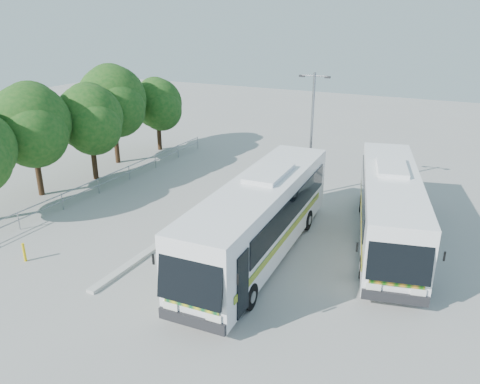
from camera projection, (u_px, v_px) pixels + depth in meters
The scene contains 11 objects.
ground at pixel (212, 245), 23.08m from camera, with size 100.00×100.00×0.00m, color gray.
kerb_divider at pixel (194, 220), 25.69m from camera, with size 0.40×16.00×0.15m, color #B2B2AD.
railing at pixel (109, 178), 30.35m from camera, with size 0.06×22.00×1.00m.
tree_far_b at pixel (31, 123), 27.92m from camera, with size 5.33×5.03×6.96m.
tree_far_c at pixel (90, 118), 30.91m from camera, with size 4.97×4.69×6.49m.
tree_far_d at pixel (113, 100), 34.31m from camera, with size 5.62×5.30×7.33m.
tree_far_e at pixel (158, 103), 38.11m from camera, with size 4.54×4.28×5.92m.
coach_main at pixel (260, 216), 21.40m from camera, with size 3.31×13.26×3.65m.
coach_adjacent at pixel (389, 206), 22.87m from camera, with size 5.23×12.67×3.45m.
lamppost at pixel (312, 130), 28.02m from camera, with size 1.85×0.25×7.55m.
bollard at pixel (24, 252), 21.41m from camera, with size 0.13×0.13×0.91m, color #E0B70D.
Camera 1 is at (10.48, -17.86, 10.63)m, focal length 35.00 mm.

